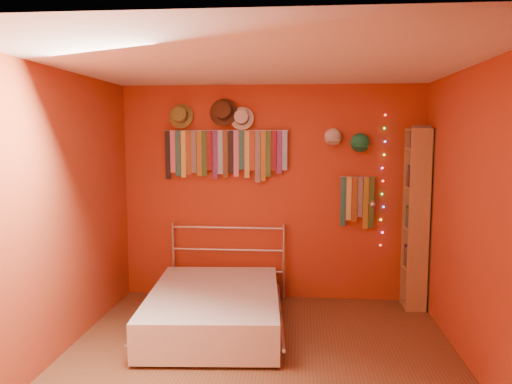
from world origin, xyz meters
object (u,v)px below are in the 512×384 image
(bookshelf, at_px, (420,218))
(bed, at_px, (214,308))
(reading_lamp, at_px, (372,204))
(tie_rack, at_px, (225,152))

(bookshelf, relative_size, bed, 1.05)
(bookshelf, bearing_deg, reading_lamp, 179.71)
(tie_rack, relative_size, reading_lamp, 5.20)
(tie_rack, bearing_deg, bed, -88.16)
(reading_lamp, height_order, bookshelf, bookshelf)
(tie_rack, bearing_deg, bookshelf, -4.05)
(tie_rack, distance_m, reading_lamp, 1.77)
(reading_lamp, bearing_deg, bed, -153.41)
(reading_lamp, bearing_deg, tie_rack, 174.79)
(tie_rack, distance_m, bed, 1.81)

